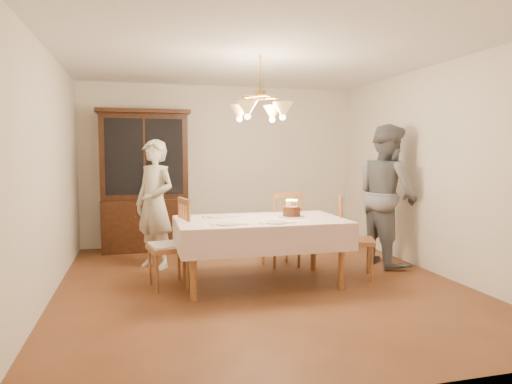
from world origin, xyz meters
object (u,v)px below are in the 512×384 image
object	(u,v)px
china_hutch	(145,183)
chair_far_side	(281,233)
birthday_cake	(291,212)
dining_table	(260,225)
elderly_woman	(155,204)

from	to	relation	value
china_hutch	chair_far_side	bearing A→B (deg)	-41.46
china_hutch	birthday_cake	bearing A→B (deg)	-53.48
dining_table	chair_far_side	bearing A→B (deg)	56.22
dining_table	chair_far_side	xyz separation A→B (m)	(0.49, 0.72, -0.24)
china_hutch	elderly_woman	xyz separation A→B (m)	(0.11, -1.18, -0.20)
chair_far_side	dining_table	bearing A→B (deg)	-123.78
china_hutch	birthday_cake	world-z (taller)	china_hutch
chair_far_side	birthday_cake	size ratio (longest dim) A/B	3.33
china_hutch	elderly_woman	size ratio (longest dim) A/B	1.28
dining_table	china_hutch	xyz separation A→B (m)	(-1.25, 2.25, 0.36)
dining_table	chair_far_side	world-z (taller)	chair_far_side
elderly_woman	birthday_cake	size ratio (longest dim) A/B	5.62
elderly_woman	china_hutch	bearing A→B (deg)	142.96
china_hutch	dining_table	bearing A→B (deg)	-61.06
chair_far_side	elderly_woman	size ratio (longest dim) A/B	0.59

